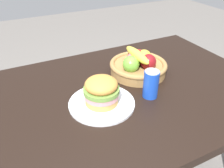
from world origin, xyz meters
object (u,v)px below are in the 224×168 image
at_px(sandwich, 101,91).
at_px(plate, 102,103).
at_px(fruit_basket, 138,65).
at_px(soda_can, 151,84).

bearing_deg(sandwich, plate, 0.00).
height_order(plate, fruit_basket, fruit_basket).
height_order(soda_can, fruit_basket, fruit_basket).
relative_size(plate, soda_can, 2.20).
bearing_deg(sandwich, soda_can, -10.17).
bearing_deg(plate, sandwich, 0.00).
bearing_deg(soda_can, fruit_basket, 72.83).
distance_m(soda_can, fruit_basket, 0.21).
bearing_deg(fruit_basket, sandwich, -150.22).
relative_size(sandwich, soda_can, 1.17).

